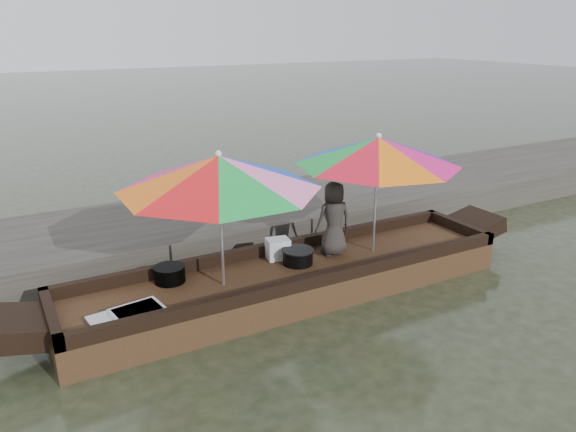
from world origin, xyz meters
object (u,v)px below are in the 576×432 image
supply_bag (278,249)px  charcoal_grill (298,257)px  boat_hull (292,282)px  tray_scallop (116,319)px  tray_crayfish (137,313)px  umbrella_bow (221,220)px  umbrella_stern (376,194)px  cooking_pot (170,274)px  vendor (334,218)px

supply_bag → charcoal_grill: bearing=-62.7°
charcoal_grill → supply_bag: size_ratio=1.33×
boat_hull → tray_scallop: size_ratio=10.96×
tray_crayfish → umbrella_bow: 1.31m
boat_hull → umbrella_stern: size_ratio=2.68×
cooking_pot → umbrella_bow: 0.93m
tray_crayfish → umbrella_bow: (1.05, 0.27, 0.73)m
umbrella_stern → vendor: bearing=162.6°
charcoal_grill → umbrella_bow: umbrella_bow is taller
tray_crayfish → cooking_pot: bearing=49.9°
charcoal_grill → supply_bag: supply_bag is taller
tray_crayfish → vendor: vendor is taller
boat_hull → charcoal_grill: charcoal_grill is taller
vendor → tray_crayfish: bearing=13.8°
tray_scallop → vendor: vendor is taller
cooking_pot → charcoal_grill: bearing=-9.7°
cooking_pot → vendor: 2.15m
vendor → umbrella_bow: (-1.59, -0.16, 0.29)m
tray_scallop → supply_bag: 2.27m
tray_crayfish → charcoal_grill: 2.13m
supply_bag → umbrella_bow: size_ratio=0.13×
cooking_pot → supply_bag: (1.41, 0.00, 0.04)m
charcoal_grill → supply_bag: (-0.14, 0.27, 0.04)m
boat_hull → tray_scallop: 2.19m
charcoal_grill → vendor: 0.68m
umbrella_bow → cooking_pot: bearing=143.7°
supply_bag → umbrella_bow: bearing=-157.3°
cooking_pot → umbrella_bow: (0.51, -0.37, 0.68)m
boat_hull → vendor: vendor is taller
boat_hull → charcoal_grill: (0.14, 0.11, 0.26)m
tray_scallop → cooking_pot: bearing=40.2°
cooking_pot → tray_scallop: (-0.76, -0.64, -0.06)m
boat_hull → vendor: 0.97m
tray_crayfish → vendor: bearing=9.4°
cooking_pot → umbrella_bow: bearing=-36.3°
supply_bag → umbrella_stern: bearing=-17.3°
umbrella_bow → umbrella_stern: (2.11, 0.00, 0.00)m
charcoal_grill → supply_bag: 0.30m
tray_scallop → vendor: 2.93m
vendor → boat_hull: bearing=17.7°
cooking_pot → charcoal_grill: cooking_pot is taller
charcoal_grill → tray_crayfish: bearing=-169.7°
tray_scallop → supply_bag: supply_bag is taller
vendor → charcoal_grill: bearing=10.0°
tray_scallop → vendor: bearing=8.6°
umbrella_bow → umbrella_stern: 2.11m
cooking_pot → vendor: bearing=-5.7°
charcoal_grill → supply_bag: bearing=117.3°
tray_scallop → vendor: size_ratio=0.52×
vendor → tray_scallop: bearing=13.1°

